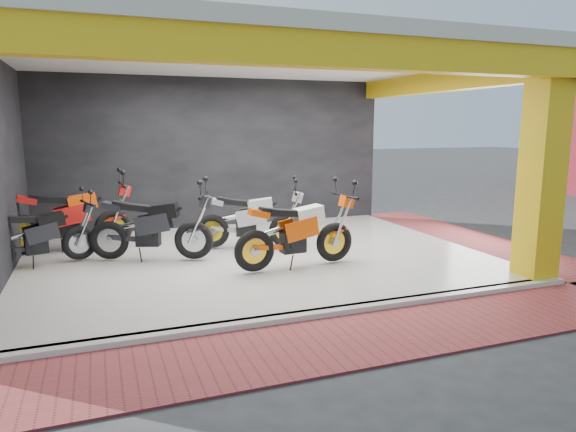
% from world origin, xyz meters
% --- Properties ---
extents(ground, '(80.00, 80.00, 0.00)m').
position_xyz_m(ground, '(0.00, 0.00, 0.00)').
color(ground, '#2D2D30').
rests_on(ground, ground).
extents(showroom_floor, '(8.00, 6.00, 0.10)m').
position_xyz_m(showroom_floor, '(0.00, 2.00, 0.05)').
color(showroom_floor, silver).
rests_on(showroom_floor, ground).
extents(showroom_ceiling, '(8.40, 6.40, 0.20)m').
position_xyz_m(showroom_ceiling, '(0.00, 2.00, 3.60)').
color(showroom_ceiling, beige).
rests_on(showroom_ceiling, corner_column).
extents(back_wall, '(8.20, 0.20, 3.50)m').
position_xyz_m(back_wall, '(0.00, 5.10, 1.75)').
color(back_wall, black).
rests_on(back_wall, ground).
extents(corner_column, '(0.50, 0.50, 3.50)m').
position_xyz_m(corner_column, '(3.75, -0.75, 1.75)').
color(corner_column, gold).
rests_on(corner_column, ground).
extents(header_beam_front, '(8.40, 0.30, 0.40)m').
position_xyz_m(header_beam_front, '(0.00, -1.00, 3.30)').
color(header_beam_front, gold).
rests_on(header_beam_front, corner_column).
extents(header_beam_right, '(0.30, 6.40, 0.40)m').
position_xyz_m(header_beam_right, '(4.00, 2.00, 3.30)').
color(header_beam_right, gold).
rests_on(header_beam_right, corner_column).
extents(floor_kerb, '(8.00, 0.20, 0.10)m').
position_xyz_m(floor_kerb, '(0.00, -1.02, 0.05)').
color(floor_kerb, silver).
rests_on(floor_kerb, ground).
extents(paver_front, '(9.00, 1.40, 0.03)m').
position_xyz_m(paver_front, '(0.00, -1.80, 0.01)').
color(paver_front, maroon).
rests_on(paver_front, ground).
extents(paver_right, '(1.40, 7.00, 0.03)m').
position_xyz_m(paver_right, '(4.80, 2.00, 0.01)').
color(paver_right, maroon).
rests_on(paver_right, ground).
extents(moto_hero, '(2.33, 1.03, 1.38)m').
position_xyz_m(moto_hero, '(1.10, 1.01, 0.79)').
color(moto_hero, '#DD4B09').
rests_on(moto_hero, showroom_floor).
extents(moto_row_a, '(2.31, 1.47, 1.32)m').
position_xyz_m(moto_row_a, '(0.68, 2.26, 0.76)').
color(moto_row_a, '#999BA0').
rests_on(moto_row_a, showroom_floor).
extents(moto_row_b, '(2.41, 1.57, 1.38)m').
position_xyz_m(moto_row_b, '(-1.12, 2.00, 0.79)').
color(moto_row_b, black).
rests_on(moto_row_b, showroom_floor).
extents(moto_row_c, '(2.42, 1.01, 1.45)m').
position_xyz_m(moto_row_c, '(-2.39, 3.55, 0.83)').
color(moto_row_c, red).
rests_on(moto_row_c, showroom_floor).
extents(moto_row_d, '(2.10, 1.25, 1.21)m').
position_xyz_m(moto_row_d, '(-2.98, 2.67, 0.70)').
color(moto_row_d, black).
rests_on(moto_row_d, showroom_floor).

